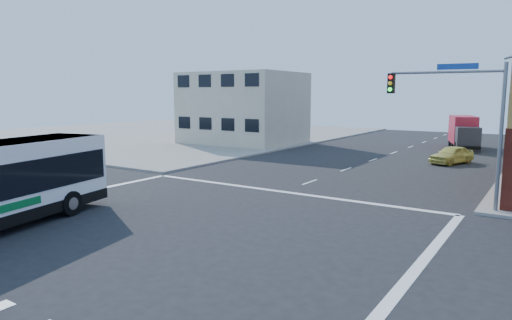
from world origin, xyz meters
The scene contains 6 objects.
ground centered at (0.00, 0.00, 0.00)m, with size 120.00×120.00×0.00m, color black.
sidewalk_nw centered at (-35.00, 35.00, 0.07)m, with size 50.00×50.00×0.15m, color gray.
building_west centered at (-17.02, 29.98, 4.01)m, with size 12.06×10.06×8.00m.
signal_mast_ne centered at (9.08, 10.62, 4.98)m, with size 7.91×1.13×8.07m.
box_truck centered at (4.97, 38.33, 1.62)m, with size 4.21×7.72×3.34m.
parked_car centered at (6.01, 26.44, 0.73)m, with size 1.72×4.28×1.46m, color #D1C95B.
Camera 1 is at (12.87, -12.81, 5.52)m, focal length 32.00 mm.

